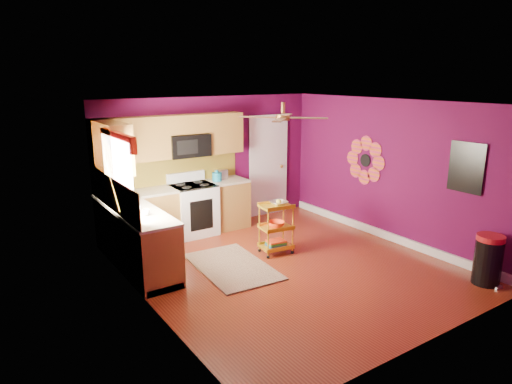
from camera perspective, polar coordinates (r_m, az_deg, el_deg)
ground at (r=7.20m, az=4.10°, el=-9.23°), size 5.00×5.00×0.00m
room_envelope at (r=6.73m, az=4.52°, el=3.66°), size 4.54×5.04×2.52m
lower_cabinets at (r=7.91m, az=-11.87°, el=-3.95°), size 2.81×2.31×0.94m
electric_range at (r=8.51m, az=-7.84°, el=-2.11°), size 0.76×0.66×1.13m
upper_cabinetry at (r=7.96m, az=-12.65°, el=6.24°), size 2.80×2.30×1.26m
left_window at (r=6.61m, az=-16.93°, el=3.79°), size 0.08×1.35×1.08m
panel_door at (r=9.57m, az=1.53°, el=3.21°), size 0.95×0.11×2.15m
right_wall_art at (r=8.09m, az=18.39°, el=3.42°), size 0.04×2.74×1.04m
ceiling_fan at (r=6.78m, az=3.40°, el=9.37°), size 1.01×1.01×0.26m
shag_rug at (r=7.16m, az=-3.00°, el=-9.27°), size 1.12×1.71×0.02m
rolling_cart at (r=7.54m, az=2.57°, el=-4.24°), size 0.56×0.44×0.92m
trash_can at (r=7.27m, az=27.01°, el=-7.55°), size 0.41×0.43×0.72m
teal_kettle at (r=8.64m, az=-4.90°, el=1.94°), size 0.18×0.18×0.21m
toaster at (r=8.81m, az=-4.37°, el=2.24°), size 0.22×0.15×0.18m
soap_bottle_a at (r=6.85m, az=-14.61°, el=-1.76°), size 0.08×0.08×0.18m
soap_bottle_b at (r=6.98m, az=-14.96°, el=-1.58°), size 0.12×0.12×0.16m
counter_dish at (r=7.57m, az=-15.60°, el=-0.80°), size 0.23×0.23×0.06m
counter_cup at (r=6.69m, az=-13.59°, el=-2.50°), size 0.11×0.11×0.09m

